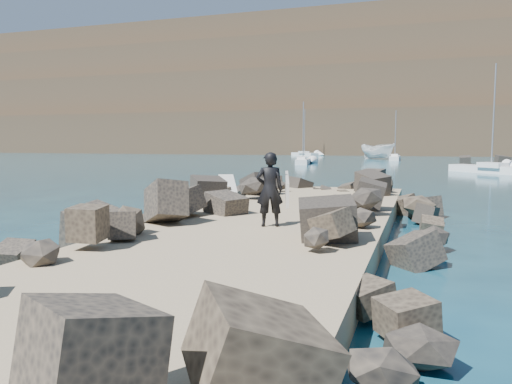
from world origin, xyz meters
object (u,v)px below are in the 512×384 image
Objects in this scene: surfer_with_board at (272,189)px; sailboat_a at (303,161)px; boat_imported at (378,151)px; surfboard_resting at (227,187)px.

sailboat_a is at bearing 102.18° from surfer_with_board.
boat_imported is 23.50m from sailboat_a.
sailboat_a is at bearing -160.50° from boat_imported.
surfer_with_board is 50.08m from sailboat_a.
surfer_with_board is at bearing -139.84° from boat_imported.
surfboard_resting is 44.01m from sailboat_a.
surfer_with_board is at bearing -77.82° from sailboat_a.
boat_imported is at bearing 64.92° from surfboard_resting.
boat_imported reaches higher than surfboard_resting.
surfer_with_board is (3.31, -71.27, 0.24)m from boat_imported.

